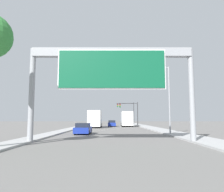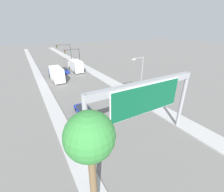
% 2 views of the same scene
% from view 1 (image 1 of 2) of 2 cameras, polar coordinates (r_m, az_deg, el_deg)
% --- Properties ---
extents(sidewalk_right, '(3.00, 120.00, 0.15)m').
position_cam_1_polar(sidewalk_right, '(59.96, 7.52, -7.59)').
color(sidewalk_right, '#A7A7A7').
rests_on(sidewalk_right, ground).
extents(median_strip_left, '(2.00, 120.00, 0.15)m').
position_cam_1_polar(median_strip_left, '(59.91, -6.99, -7.60)').
color(median_strip_left, '#A7A7A7').
rests_on(median_strip_left, ground).
extents(sign_gantry, '(13.35, 0.73, 7.63)m').
position_cam_1_polar(sign_gantry, '(17.76, -0.03, 7.26)').
color(sign_gantry, gray).
rests_on(sign_gantry, ground).
extents(car_near_center, '(1.82, 4.43, 1.49)m').
position_cam_1_polar(car_near_center, '(52.37, 0.02, -7.21)').
color(car_near_center, navy).
rests_on(car_near_center, ground).
extents(car_mid_left, '(1.77, 4.30, 1.36)m').
position_cam_1_polar(car_mid_left, '(27.13, -7.50, -8.48)').
color(car_mid_left, navy).
rests_on(car_mid_left, ground).
extents(truck_box_primary, '(2.50, 8.60, 3.50)m').
position_cam_1_polar(truck_box_primary, '(46.12, -4.36, -6.04)').
color(truck_box_primary, navy).
rests_on(truck_box_primary, ground).
extents(truck_box_secondary, '(2.49, 7.99, 3.50)m').
position_cam_1_polar(truck_box_secondary, '(52.17, 3.89, -6.03)').
color(truck_box_secondary, white).
rests_on(truck_box_secondary, ground).
extents(traffic_light_near_intersection, '(5.12, 0.32, 6.19)m').
position_cam_1_polar(traffic_light_near_intersection, '(57.71, 5.11, -3.56)').
color(traffic_light_near_intersection, '#2D2D30').
rests_on(traffic_light_near_intersection, ground).
extents(traffic_light_mid_block, '(5.50, 0.32, 6.84)m').
position_cam_1_polar(traffic_light_mid_block, '(67.68, 4.32, -3.54)').
color(traffic_light_mid_block, '#2D2D30').
rests_on(traffic_light_mid_block, ground).
extents(street_lamp_right, '(2.35, 0.28, 8.12)m').
position_cam_1_polar(street_lamp_right, '(26.78, 14.18, 0.50)').
color(street_lamp_right, gray).
rests_on(street_lamp_right, ground).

